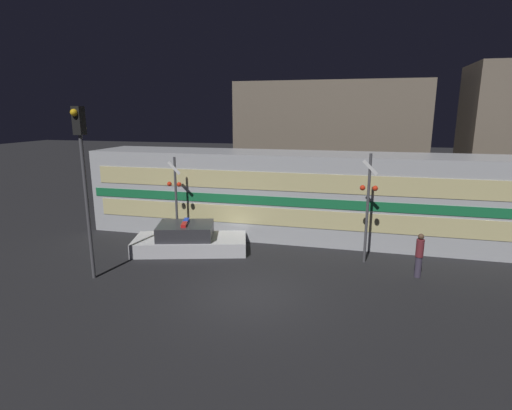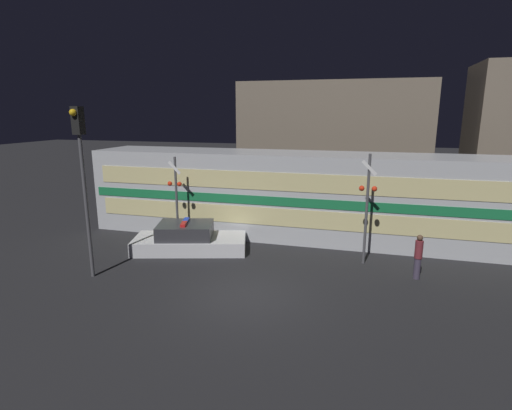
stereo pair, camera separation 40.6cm
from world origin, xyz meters
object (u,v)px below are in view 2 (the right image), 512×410
at_px(train, 317,196).
at_px(pedestrian, 418,256).
at_px(police_car, 189,240).
at_px(crossing_signal_near, 367,203).
at_px(traffic_light_corner, 82,161).

xyz_separation_m(train, pedestrian, (3.99, -3.79, -1.12)).
bearing_deg(train, police_car, -146.85).
relative_size(train, police_car, 4.26).
bearing_deg(train, pedestrian, -43.53).
xyz_separation_m(crossing_signal_near, traffic_light_corner, (-9.20, -3.83, 1.71)).
relative_size(train, traffic_light_corner, 3.62).
bearing_deg(traffic_light_corner, train, 43.39).
bearing_deg(traffic_light_corner, pedestrian, 14.51).
height_order(train, crossing_signal_near, crossing_signal_near).
relative_size(police_car, traffic_light_corner, 0.85).
bearing_deg(crossing_signal_near, pedestrian, -28.50).
distance_m(train, traffic_light_corner, 9.89).
xyz_separation_m(police_car, crossing_signal_near, (7.09, 0.39, 1.92)).
xyz_separation_m(pedestrian, crossing_signal_near, (-1.80, 0.98, 1.57)).
height_order(police_car, crossing_signal_near, crossing_signal_near).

